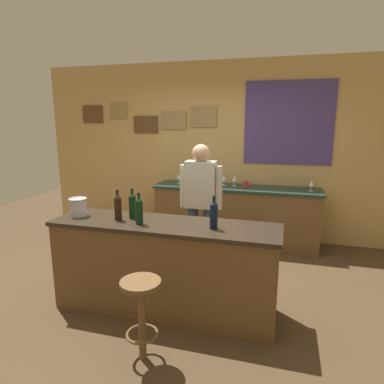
{
  "coord_description": "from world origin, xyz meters",
  "views": [
    {
      "loc": [
        1.1,
        -3.29,
        1.89
      ],
      "look_at": [
        0.04,
        0.45,
        1.05
      ],
      "focal_mm": 31.08,
      "sensor_mm": 36.0,
      "label": 1
    }
  ],
  "objects_px": {
    "bartender": "(201,201)",
    "wine_glass_c": "(235,179)",
    "wine_glass_b": "(224,178)",
    "wine_bottle_b": "(132,205)",
    "wine_bottle_c": "(139,210)",
    "coffee_mug": "(246,184)",
    "wine_bottle_d": "(214,214)",
    "wine_glass_a": "(179,177)",
    "ice_bucket": "(78,206)",
    "wine_glass_d": "(311,184)",
    "wine_bottle_a": "(118,207)",
    "bar_stool": "(141,307)"
  },
  "relations": [
    {
      "from": "wine_glass_b",
      "to": "wine_glass_a",
      "type": "bearing_deg",
      "value": -175.31
    },
    {
      "from": "bartender",
      "to": "wine_glass_b",
      "type": "bearing_deg",
      "value": 87.53
    },
    {
      "from": "wine_glass_a",
      "to": "ice_bucket",
      "type": "bearing_deg",
      "value": -101.36
    },
    {
      "from": "bar_stool",
      "to": "ice_bucket",
      "type": "xyz_separation_m",
      "value": [
        -1.01,
        0.72,
        0.56
      ]
    },
    {
      "from": "wine_glass_a",
      "to": "bartender",
      "type": "bearing_deg",
      "value": -60.52
    },
    {
      "from": "wine_glass_b",
      "to": "wine_glass_d",
      "type": "bearing_deg",
      "value": -4.02
    },
    {
      "from": "wine_bottle_b",
      "to": "wine_glass_c",
      "type": "bearing_deg",
      "value": 70.83
    },
    {
      "from": "wine_glass_a",
      "to": "wine_glass_d",
      "type": "distance_m",
      "value": 1.99
    },
    {
      "from": "bartender",
      "to": "wine_bottle_b",
      "type": "height_order",
      "value": "bartender"
    },
    {
      "from": "wine_bottle_c",
      "to": "ice_bucket",
      "type": "distance_m",
      "value": 0.73
    },
    {
      "from": "wine_bottle_b",
      "to": "coffee_mug",
      "type": "distance_m",
      "value": 2.21
    },
    {
      "from": "bartender",
      "to": "wine_glass_c",
      "type": "bearing_deg",
      "value": 79.98
    },
    {
      "from": "wine_glass_b",
      "to": "wine_bottle_b",
      "type": "bearing_deg",
      "value": -105.03
    },
    {
      "from": "wine_bottle_a",
      "to": "coffee_mug",
      "type": "xyz_separation_m",
      "value": [
        1.01,
        2.11,
        -0.11
      ]
    },
    {
      "from": "wine_bottle_a",
      "to": "wine_glass_a",
      "type": "xyz_separation_m",
      "value": [
        -0.05,
        2.09,
        -0.05
      ]
    },
    {
      "from": "bartender",
      "to": "wine_bottle_c",
      "type": "xyz_separation_m",
      "value": [
        -0.35,
        -0.98,
        0.12
      ]
    },
    {
      "from": "wine_bottle_b",
      "to": "wine_glass_b",
      "type": "relative_size",
      "value": 1.97
    },
    {
      "from": "wine_bottle_a",
      "to": "wine_bottle_d",
      "type": "distance_m",
      "value": 0.97
    },
    {
      "from": "wine_glass_c",
      "to": "coffee_mug",
      "type": "height_order",
      "value": "wine_glass_c"
    },
    {
      "from": "wine_bottle_b",
      "to": "ice_bucket",
      "type": "xyz_separation_m",
      "value": [
        -0.58,
        -0.07,
        -0.04
      ]
    },
    {
      "from": "wine_glass_b",
      "to": "wine_glass_d",
      "type": "xyz_separation_m",
      "value": [
        1.28,
        -0.09,
        0.0
      ]
    },
    {
      "from": "wine_bottle_a",
      "to": "wine_bottle_d",
      "type": "height_order",
      "value": "same"
    },
    {
      "from": "bar_stool",
      "to": "ice_bucket",
      "type": "height_order",
      "value": "ice_bucket"
    },
    {
      "from": "bar_stool",
      "to": "wine_glass_b",
      "type": "bearing_deg",
      "value": 87.61
    },
    {
      "from": "wine_bottle_d",
      "to": "wine_glass_c",
      "type": "distance_m",
      "value": 2.17
    },
    {
      "from": "bar_stool",
      "to": "wine_glass_d",
      "type": "distance_m",
      "value": 3.14
    },
    {
      "from": "ice_bucket",
      "to": "wine_glass_c",
      "type": "distance_m",
      "value": 2.5
    },
    {
      "from": "bar_stool",
      "to": "wine_glass_c",
      "type": "distance_m",
      "value": 2.93
    },
    {
      "from": "wine_glass_b",
      "to": "wine_glass_d",
      "type": "distance_m",
      "value": 1.28
    },
    {
      "from": "wine_glass_a",
      "to": "coffee_mug",
      "type": "bearing_deg",
      "value": 0.88
    },
    {
      "from": "wine_bottle_c",
      "to": "coffee_mug",
      "type": "distance_m",
      "value": 2.3
    },
    {
      "from": "wine_bottle_c",
      "to": "ice_bucket",
      "type": "xyz_separation_m",
      "value": [
        -0.73,
        0.08,
        -0.04
      ]
    },
    {
      "from": "wine_bottle_c",
      "to": "wine_bottle_d",
      "type": "height_order",
      "value": "same"
    },
    {
      "from": "wine_bottle_d",
      "to": "wine_glass_d",
      "type": "distance_m",
      "value": 2.29
    },
    {
      "from": "wine_glass_d",
      "to": "wine_bottle_b",
      "type": "bearing_deg",
      "value": -132.92
    },
    {
      "from": "wine_bottle_b",
      "to": "wine_bottle_c",
      "type": "bearing_deg",
      "value": -47.28
    },
    {
      "from": "wine_glass_a",
      "to": "wine_glass_c",
      "type": "xyz_separation_m",
      "value": [
        0.88,
        0.07,
        0.0
      ]
    },
    {
      "from": "wine_bottle_a",
      "to": "wine_glass_b",
      "type": "bearing_deg",
      "value": 72.83
    },
    {
      "from": "coffee_mug",
      "to": "wine_bottle_c",
      "type": "bearing_deg",
      "value": -109.07
    },
    {
      "from": "wine_bottle_d",
      "to": "wine_glass_a",
      "type": "height_order",
      "value": "wine_bottle_d"
    },
    {
      "from": "wine_glass_a",
      "to": "wine_glass_d",
      "type": "bearing_deg",
      "value": -0.89
    },
    {
      "from": "wine_bottle_d",
      "to": "coffee_mug",
      "type": "relative_size",
      "value": 2.45
    },
    {
      "from": "wine_glass_b",
      "to": "wine_glass_c",
      "type": "xyz_separation_m",
      "value": [
        0.17,
        0.01,
        0.0
      ]
    },
    {
      "from": "wine_bottle_d",
      "to": "wine_glass_a",
      "type": "relative_size",
      "value": 1.97
    },
    {
      "from": "wine_bottle_b",
      "to": "wine_glass_a",
      "type": "bearing_deg",
      "value": 94.69
    },
    {
      "from": "wine_bottle_b",
      "to": "wine_bottle_d",
      "type": "xyz_separation_m",
      "value": [
        0.86,
        -0.1,
        0.0
      ]
    },
    {
      "from": "wine_bottle_c",
      "to": "wine_bottle_d",
      "type": "relative_size",
      "value": 1.0
    },
    {
      "from": "ice_bucket",
      "to": "wine_bottle_b",
      "type": "bearing_deg",
      "value": 7.14
    },
    {
      "from": "ice_bucket",
      "to": "wine_glass_c",
      "type": "relative_size",
      "value": 1.21
    },
    {
      "from": "wine_bottle_c",
      "to": "wine_bottle_a",
      "type": "bearing_deg",
      "value": 166.15
    }
  ]
}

